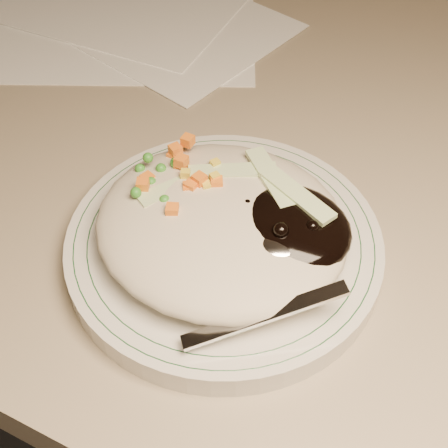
% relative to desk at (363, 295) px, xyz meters
% --- Properties ---
extents(desk, '(1.40, 0.70, 0.74)m').
position_rel_desk_xyz_m(desk, '(0.00, 0.00, 0.00)').
color(desk, gray).
rests_on(desk, ground).
extents(plate, '(0.25, 0.25, 0.02)m').
position_rel_desk_xyz_m(plate, '(-0.10, -0.17, 0.21)').
color(plate, silver).
rests_on(plate, desk).
extents(plate_rim, '(0.23, 0.23, 0.00)m').
position_rel_desk_xyz_m(plate_rim, '(-0.10, -0.17, 0.22)').
color(plate_rim, '#144723').
rests_on(plate_rim, plate).
extents(meal, '(0.20, 0.19, 0.05)m').
position_rel_desk_xyz_m(meal, '(-0.09, -0.17, 0.24)').
color(meal, '#B7AE94').
rests_on(meal, plate).
extents(papers, '(0.39, 0.34, 0.00)m').
position_rel_desk_xyz_m(papers, '(-0.36, 0.12, 0.20)').
color(papers, white).
rests_on(papers, desk).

